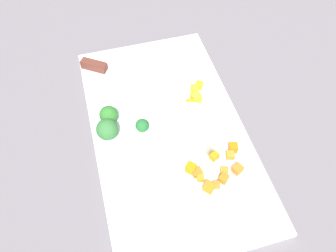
% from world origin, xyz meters
% --- Properties ---
extents(ground_plane, '(4.00, 4.00, 0.00)m').
position_xyz_m(ground_plane, '(0.00, 0.00, 0.00)').
color(ground_plane, slate).
extents(cutting_board, '(0.53, 0.30, 0.01)m').
position_xyz_m(cutting_board, '(0.00, 0.00, 0.01)').
color(cutting_board, white).
rests_on(cutting_board, ground_plane).
extents(prep_bowl, '(0.11, 0.11, 0.04)m').
position_xyz_m(prep_bowl, '(0.03, 0.04, 0.03)').
color(prep_bowl, '#B4BDBC').
rests_on(prep_bowl, cutting_board).
extents(chef_knife, '(0.20, 0.28, 0.02)m').
position_xyz_m(chef_knife, '(-0.17, -0.06, 0.02)').
color(chef_knife, silver).
rests_on(chef_knife, cutting_board).
extents(carrot_dice_0, '(0.02, 0.02, 0.01)m').
position_xyz_m(carrot_dice_0, '(0.09, 0.10, 0.02)').
color(carrot_dice_0, orange).
rests_on(carrot_dice_0, cutting_board).
extents(carrot_dice_1, '(0.02, 0.02, 0.01)m').
position_xyz_m(carrot_dice_1, '(0.12, 0.07, 0.02)').
color(carrot_dice_1, orange).
rests_on(carrot_dice_1, cutting_board).
extents(carrot_dice_2, '(0.02, 0.02, 0.02)m').
position_xyz_m(carrot_dice_2, '(0.13, 0.10, 0.02)').
color(carrot_dice_2, orange).
rests_on(carrot_dice_2, cutting_board).
extents(carrot_dice_3, '(0.02, 0.02, 0.01)m').
position_xyz_m(carrot_dice_3, '(0.15, 0.04, 0.02)').
color(carrot_dice_3, orange).
rests_on(carrot_dice_3, cutting_board).
extents(carrot_dice_4, '(0.02, 0.02, 0.01)m').
position_xyz_m(carrot_dice_4, '(0.11, 0.02, 0.02)').
color(carrot_dice_4, orange).
rests_on(carrot_dice_4, cutting_board).
extents(carrot_dice_5, '(0.01, 0.02, 0.01)m').
position_xyz_m(carrot_dice_5, '(0.15, 0.05, 0.02)').
color(carrot_dice_5, orange).
rests_on(carrot_dice_5, cutting_board).
extents(carrot_dice_6, '(0.02, 0.02, 0.02)m').
position_xyz_m(carrot_dice_6, '(0.08, 0.11, 0.02)').
color(carrot_dice_6, orange).
rests_on(carrot_dice_6, cutting_board).
extents(carrot_dice_7, '(0.02, 0.02, 0.01)m').
position_xyz_m(carrot_dice_7, '(0.12, 0.03, 0.02)').
color(carrot_dice_7, orange).
rests_on(carrot_dice_7, cutting_board).
extents(carrot_dice_8, '(0.02, 0.02, 0.02)m').
position_xyz_m(carrot_dice_8, '(0.10, 0.02, 0.02)').
color(carrot_dice_8, orange).
rests_on(carrot_dice_8, cutting_board).
extents(carrot_dice_9, '(0.02, 0.02, 0.01)m').
position_xyz_m(carrot_dice_9, '(0.14, 0.07, 0.02)').
color(carrot_dice_9, orange).
rests_on(carrot_dice_9, cutting_board).
extents(carrot_dice_10, '(0.02, 0.02, 0.01)m').
position_xyz_m(carrot_dice_10, '(0.09, 0.07, 0.02)').
color(carrot_dice_10, orange).
rests_on(carrot_dice_10, cutting_board).
extents(pepper_dice_0, '(0.02, 0.02, 0.01)m').
position_xyz_m(pepper_dice_0, '(-0.04, 0.07, 0.02)').
color(pepper_dice_0, yellow).
rests_on(pepper_dice_0, cutting_board).
extents(pepper_dice_1, '(0.02, 0.02, 0.01)m').
position_xyz_m(pepper_dice_1, '(-0.08, 0.08, 0.02)').
color(pepper_dice_1, yellow).
rests_on(pepper_dice_1, cutting_board).
extents(pepper_dice_2, '(0.03, 0.03, 0.02)m').
position_xyz_m(pepper_dice_2, '(-0.04, 0.06, 0.02)').
color(pepper_dice_2, yellow).
rests_on(pepper_dice_2, cutting_board).
extents(pepper_dice_3, '(0.02, 0.02, 0.02)m').
position_xyz_m(pepper_dice_3, '(-0.05, 0.08, 0.02)').
color(pepper_dice_3, yellow).
rests_on(pepper_dice_3, cutting_board).
extents(pepper_dice_4, '(0.01, 0.01, 0.01)m').
position_xyz_m(pepper_dice_4, '(-0.03, 0.04, 0.02)').
color(pepper_dice_4, yellow).
rests_on(pepper_dice_4, cutting_board).
extents(pepper_dice_5, '(0.02, 0.02, 0.01)m').
position_xyz_m(pepper_dice_5, '(-0.09, 0.10, 0.02)').
color(pepper_dice_5, yellow).
rests_on(pepper_dice_5, cutting_board).
extents(broccoli_floret_0, '(0.03, 0.03, 0.03)m').
position_xyz_m(broccoli_floret_0, '(-0.01, -0.05, 0.03)').
color(broccoli_floret_0, '#8FAE59').
rests_on(broccoli_floret_0, cutting_board).
extents(broccoli_floret_1, '(0.04, 0.04, 0.04)m').
position_xyz_m(broccoli_floret_1, '(-0.02, -0.12, 0.03)').
color(broccoli_floret_1, '#92C054').
rests_on(broccoli_floret_1, cutting_board).
extents(broccoli_floret_2, '(0.04, 0.04, 0.04)m').
position_xyz_m(broccoli_floret_2, '(-0.05, -0.11, 0.03)').
color(broccoli_floret_2, '#91B368').
rests_on(broccoli_floret_2, cutting_board).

